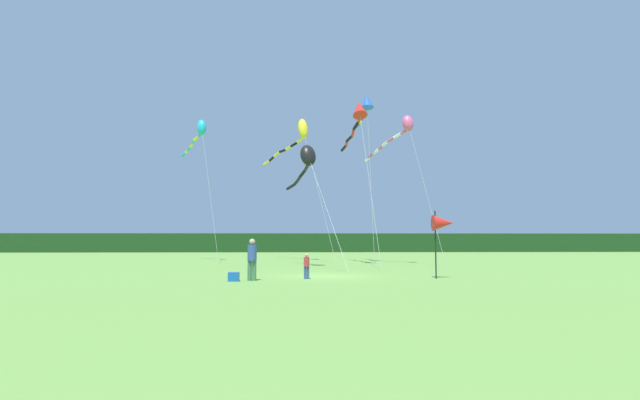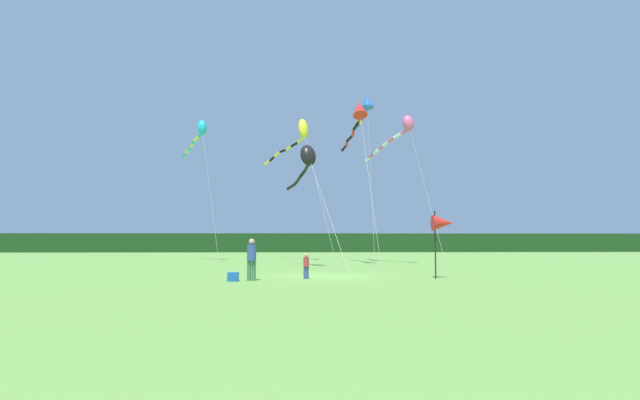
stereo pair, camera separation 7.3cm
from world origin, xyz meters
The scene contains 12 objects.
ground_plane centered at (0.00, 0.00, 0.00)m, with size 120.00×120.00×0.00m, color #6B9E42.
distant_treeline centered at (0.00, 45.00, 1.26)m, with size 108.00×3.43×2.52m, color #193D19.
person_adult centered at (-3.18, -2.42, 0.96)m, with size 0.38×0.38×1.72m.
person_child centered at (-0.91, -1.57, 0.61)m, with size 0.24×0.24×1.10m.
cooler_box centered at (-3.89, -2.66, 0.18)m, with size 0.43×0.43×0.36m, color #1959B2.
banner_flag_pole centered at (5.04, -1.75, 2.39)m, with size 0.90×0.70×2.94m.
kite_yellow centered at (-1.29, 15.79, 10.08)m, with size 5.78×9.29×11.30m.
kite_blue centered at (3.67, 12.32, 11.60)m, with size 1.06×5.69×12.29m.
kite_cyan centered at (-9.17, 16.05, 10.25)m, with size 4.46×7.00×11.20m.
kite_red centered at (2.71, 9.64, 10.14)m, with size 1.35×10.85×11.09m.
kite_black centered at (-0.77, 7.29, 6.69)m, with size 3.49×8.64×7.67m.
kite_rainbow centered at (5.85, 10.38, 9.30)m, with size 3.95×7.73×10.24m.
Camera 2 is at (-1.18, -23.11, 1.69)m, focal length 27.80 mm.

